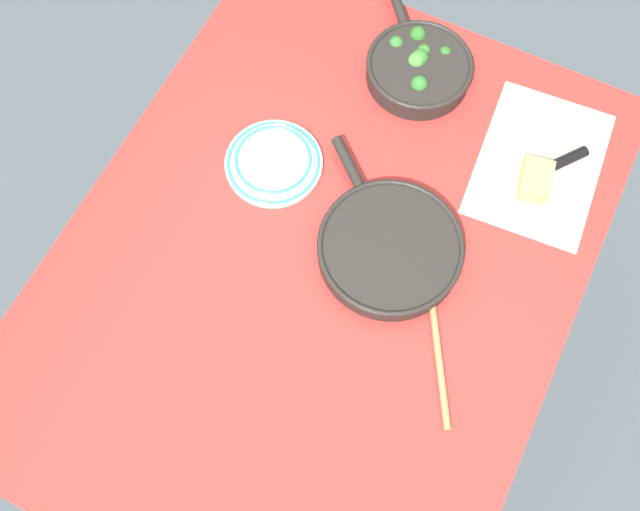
{
  "coord_description": "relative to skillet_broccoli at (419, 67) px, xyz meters",
  "views": [
    {
      "loc": [
        0.48,
        0.24,
        2.14
      ],
      "look_at": [
        0.0,
        0.0,
        0.79
      ],
      "focal_mm": 40.0,
      "sensor_mm": 36.0,
      "label": 1
    }
  ],
  "objects": [
    {
      "name": "ground_plane",
      "position": [
        0.51,
        0.0,
        -0.8
      ],
      "size": [
        14.0,
        14.0,
        0.0
      ],
      "primitive_type": "plane",
      "color": "#424C51"
    },
    {
      "name": "dining_table_red",
      "position": [
        0.51,
        0.0,
        -0.1
      ],
      "size": [
        1.36,
        1.03,
        0.77
      ],
      "color": "#B72D28",
      "rests_on": "ground_plane"
    },
    {
      "name": "skillet_broccoli",
      "position": [
        0.0,
        0.0,
        0.0
      ],
      "size": [
        0.32,
        0.29,
        0.07
      ],
      "rotation": [
        0.0,
        0.0,
        3.84
      ],
      "color": "black",
      "rests_on": "dining_table_red"
    },
    {
      "name": "skillet_eggs",
      "position": [
        0.43,
        0.12,
        -0.01
      ],
      "size": [
        0.34,
        0.37,
        0.05
      ],
      "rotation": [
        0.0,
        0.0,
        4.0
      ],
      "color": "black",
      "rests_on": "dining_table_red"
    },
    {
      "name": "wooden_spoon",
      "position": [
        0.52,
        0.26,
        -0.02
      ],
      "size": [
        0.33,
        0.2,
        0.02
      ],
      "rotation": [
        0.0,
        0.0,
        3.66
      ],
      "color": "#A87A4C",
      "rests_on": "dining_table_red"
    },
    {
      "name": "parchment_sheet",
      "position": [
        0.09,
        0.33,
        -0.03
      ],
      "size": [
        0.38,
        0.28,
        0.0
      ],
      "color": "beige",
      "rests_on": "dining_table_red"
    },
    {
      "name": "grater_knife",
      "position": [
        0.09,
        0.36,
        -0.02
      ],
      "size": [
        0.19,
        0.16,
        0.02
      ],
      "rotation": [
        0.0,
        0.0,
        5.63
      ],
      "color": "silver",
      "rests_on": "dining_table_red"
    },
    {
      "name": "cheese_block",
      "position": [
        0.15,
        0.34,
        -0.01
      ],
      "size": [
        0.1,
        0.08,
        0.05
      ],
      "color": "#E0C15B",
      "rests_on": "dining_table_red"
    },
    {
      "name": "dinner_plate_stack",
      "position": [
        0.35,
        -0.19,
        -0.02
      ],
      "size": [
        0.21,
        0.21,
        0.03
      ],
      "color": "silver",
      "rests_on": "dining_table_red"
    }
  ]
}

